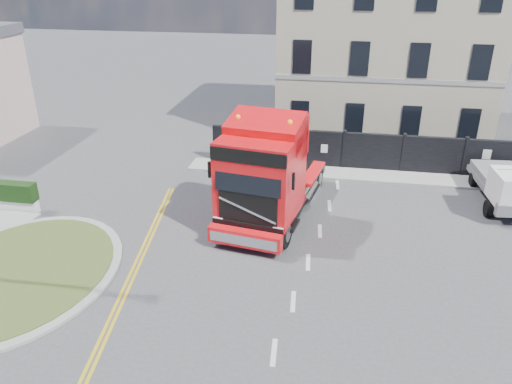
# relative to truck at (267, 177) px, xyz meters

# --- Properties ---
(ground) EXTENTS (120.00, 120.00, 0.00)m
(ground) POSITION_rel_truck_xyz_m (-0.97, -2.37, -2.06)
(ground) COLOR #424244
(ground) RESTS_ON ground
(traffic_island) EXTENTS (6.80, 6.80, 0.17)m
(traffic_island) POSITION_rel_truck_xyz_m (-7.97, -5.37, -1.98)
(traffic_island) COLOR #969691
(traffic_island) RESTS_ON ground
(hoarding_fence) EXTENTS (18.80, 0.25, 2.00)m
(hoarding_fence) POSITION_rel_truck_xyz_m (5.59, 6.63, -1.06)
(hoarding_fence) COLOR black
(hoarding_fence) RESTS_ON ground
(georgian_building) EXTENTS (12.30, 10.30, 12.80)m
(georgian_building) POSITION_rel_truck_xyz_m (5.03, 14.13, 3.72)
(georgian_building) COLOR #C3B29B
(georgian_building) RESTS_ON ground
(pavement_far) EXTENTS (20.00, 1.60, 0.12)m
(pavement_far) POSITION_rel_truck_xyz_m (5.03, 5.73, -2.00)
(pavement_far) COLOR #969691
(pavement_far) RESTS_ON ground
(truck) EXTENTS (4.05, 8.02, 4.59)m
(truck) POSITION_rel_truck_xyz_m (0.00, 0.00, 0.00)
(truck) COLOR black
(truck) RESTS_ON ground
(flatbed_pickup) EXTENTS (2.29, 5.06, 2.05)m
(flatbed_pickup) POSITION_rel_truck_xyz_m (10.28, 2.82, -0.95)
(flatbed_pickup) COLOR slate
(flatbed_pickup) RESTS_ON ground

